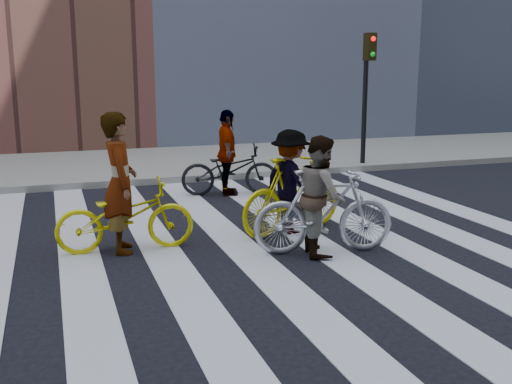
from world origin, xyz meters
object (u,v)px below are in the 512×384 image
bike_silver_mid (324,212)px  rider_right (290,182)px  rider_rear (227,153)px  rider_left (120,183)px  bike_dark_rear (230,170)px  rider_mid (321,195)px  bike_yellow_right (293,195)px  bike_yellow_left (125,216)px  traffic_signal (367,77)px

bike_silver_mid → rider_right: 1.14m
bike_silver_mid → rider_rear: bearing=13.6°
rider_left → rider_right: bearing=-84.7°
bike_dark_rear → rider_left: rider_left is taller
bike_silver_mid → rider_mid: (-0.05, 0.00, 0.23)m
bike_yellow_right → rider_mid: (-0.06, -1.12, 0.22)m
bike_yellow_right → rider_left: rider_left is taller
bike_yellow_left → rider_right: size_ratio=1.18×
traffic_signal → bike_yellow_left: (-6.51, -4.93, -1.78)m
rider_rear → bike_dark_rear: bearing=-78.0°
rider_right → traffic_signal: bearing=-59.3°
bike_dark_rear → rider_left: bearing=153.2°
bike_yellow_right → bike_silver_mid: bearing=159.8°
bike_yellow_right → bike_dark_rear: bearing=-17.0°
rider_right → bike_yellow_right: bearing=-109.7°
traffic_signal → rider_mid: bearing=-123.9°
bike_silver_mid → bike_dark_rear: (-0.13, 4.09, -0.08)m
bike_silver_mid → rider_left: 2.83m
bike_yellow_left → rider_left: size_ratio=0.97×
traffic_signal → rider_mid: 7.29m
bike_yellow_right → rider_rear: size_ratio=1.17×
bike_silver_mid → rider_rear: rider_rear is taller
traffic_signal → rider_right: (-3.98, -4.81, -1.48)m
bike_silver_mid → bike_dark_rear: 4.10m
bike_dark_rear → rider_left: 4.01m
bike_dark_rear → bike_silver_mid: bearing=-166.2°
rider_mid → traffic_signal: bearing=-22.8°
traffic_signal → bike_dark_rear: (-4.07, -1.83, -1.77)m
bike_dark_rear → rider_mid: 4.11m
bike_yellow_left → rider_mid: 2.73m
bike_silver_mid → rider_right: rider_right is taller
traffic_signal → rider_mid: traffic_signal is taller
bike_yellow_left → bike_dark_rear: (2.44, 3.10, 0.01)m
bike_yellow_right → rider_right: bearing=70.3°
bike_yellow_left → rider_mid: rider_mid is taller
traffic_signal → rider_left: size_ratio=1.71×
rider_left → rider_rear: bearing=-35.7°
rider_left → rider_right: (2.58, 0.13, -0.17)m
bike_yellow_left → rider_rear: bearing=-35.1°
bike_silver_mid → bike_dark_rear: size_ratio=1.01×
rider_right → rider_rear: size_ratio=0.94×
traffic_signal → rider_left: 8.31m
bike_dark_rear → rider_rear: (-0.05, 0.00, 0.35)m
bike_yellow_right → rider_left: (-2.63, -0.13, 0.37)m
bike_silver_mid → rider_left: rider_left is taller
bike_yellow_right → rider_mid: 1.14m
rider_right → rider_rear: (-0.14, 2.97, 0.05)m
bike_silver_mid → rider_left: bearing=80.4°
rider_mid → bike_yellow_right: bearing=8.0°
bike_yellow_right → bike_dark_rear: (-0.14, 2.97, -0.09)m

